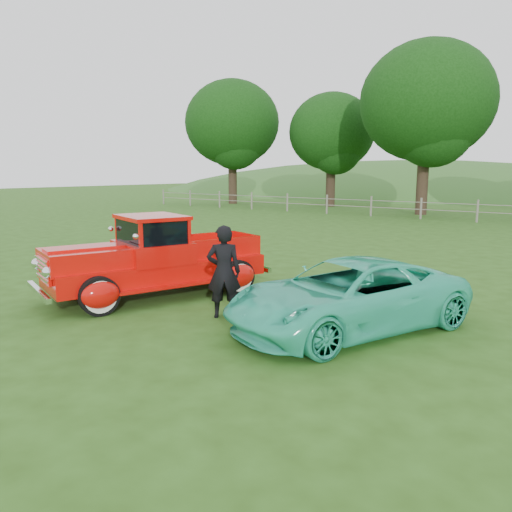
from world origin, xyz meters
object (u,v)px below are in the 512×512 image
Objects in this scene: tree_mid_west at (332,132)px; man at (224,272)px; teal_sedan at (348,296)px; tree_far_west at (232,123)px; red_pickup at (156,260)px; tree_near_west at (427,102)px.

man is (12.46, -27.25, -4.68)m from tree_mid_west.
tree_far_west is at bearing 154.97° from teal_sedan.
tree_mid_west is 30.33m from man.
tree_far_west reaches higher than man.
tree_mid_west is 29.14m from red_pickup.
red_pickup is (2.19, -23.88, -6.00)m from tree_near_west.
red_pickup reaches higher than man.
red_pickup is 1.20× the size of teal_sedan.
tree_far_west is 2.26× the size of teal_sedan.
tree_near_west is (16.00, -1.00, 0.31)m from tree_far_west.
tree_mid_west is at bearing 130.13° from red_pickup.
teal_sedan is at bearing -47.32° from tree_far_west.
tree_near_west is (8.00, -3.00, 1.25)m from tree_mid_west.
teal_sedan is at bearing -61.11° from tree_mid_west.
red_pickup is 2.29m from man.
tree_mid_west is (8.00, 2.00, -0.94)m from tree_far_west.
tree_far_west is at bearing -165.96° from tree_mid_west.
red_pickup is at bearing -84.75° from tree_near_west.
man is (20.46, -25.25, -5.61)m from tree_far_west.
tree_mid_west reaches higher than teal_sedan.
tree_near_west is at bearing -3.58° from tree_far_west.
tree_near_west is at bearing -118.81° from man.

